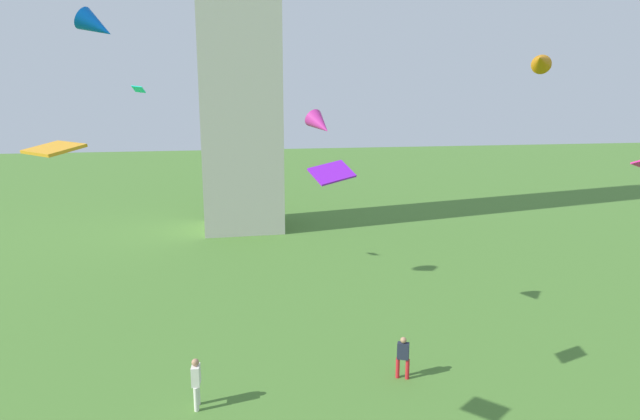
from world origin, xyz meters
TOP-DOWN VIEW (x-y plane):
  - person_0 at (-8.01, 17.25)m, footprint 0.32×0.56m
  - person_2 at (-0.39, 17.72)m, footprint 0.50×0.42m
  - kite_flying_0 at (-10.58, 12.77)m, footprint 1.50×1.54m
  - kite_flying_3 at (-2.66, 22.18)m, footprint 1.34×1.61m
  - kite_flying_4 at (11.13, 27.83)m, footprint 1.95×2.06m
  - kite_flying_5 at (-10.95, 31.32)m, footprint 0.68×0.88m
  - kite_flying_6 at (-12.00, 26.60)m, footprint 2.11×1.68m
  - kite_flying_7 at (-3.57, 16.03)m, footprint 1.50×1.16m

SIDE VIEW (x-z plane):
  - person_2 at x=-0.39m, z-range 0.11..1.79m
  - person_0 at x=-8.01m, z-range 0.12..1.94m
  - kite_flying_7 at x=-3.57m, z-range 7.87..8.54m
  - kite_flying_0 at x=-10.58m, z-range 9.21..9.46m
  - kite_flying_3 at x=-2.66m, z-range 8.79..10.05m
  - kite_flying_5 at x=-10.95m, z-range 10.84..11.24m
  - kite_flying_4 at x=11.13m, z-range 11.92..13.30m
  - kite_flying_6 at x=-12.00m, z-range 12.85..14.53m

